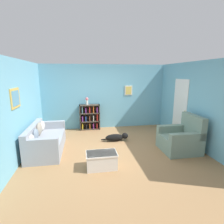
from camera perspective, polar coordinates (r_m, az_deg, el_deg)
The scene contains 10 objects.
ground_plane at distance 5.43m, azimuth 0.72°, elevation -11.79°, with size 14.00×14.00×0.00m, color #997047.
wall_back at distance 7.24m, azimuth -2.44°, elevation 5.02°, with size 5.60×0.13×2.60m.
wall_left at distance 5.23m, azimuth -27.91°, elevation 0.78°, with size 0.13×5.00×2.60m.
wall_right at distance 6.05m, azimuth 25.21°, elevation 2.35°, with size 0.16×5.00×2.60m.
couch at distance 5.51m, azimuth -21.04°, elevation -8.78°, with size 0.88×1.79×0.82m.
bookshelf at distance 7.14m, azimuth -7.28°, elevation -1.69°, with size 0.80×0.29×1.02m.
recliner_chair at distance 5.55m, azimuth 21.68°, elevation -8.16°, with size 1.00×0.97×1.07m.
coffee_table at distance 4.34m, azimuth -3.41°, elevation -15.30°, with size 0.73×0.46×0.38m.
dog at distance 5.94m, azimuth 1.49°, elevation -8.26°, with size 0.92×0.22×0.27m.
vase at distance 6.99m, azimuth -8.20°, elevation 3.70°, with size 0.12×0.12×0.29m.
Camera 1 is at (-0.89, -4.88, 2.22)m, focal length 28.00 mm.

